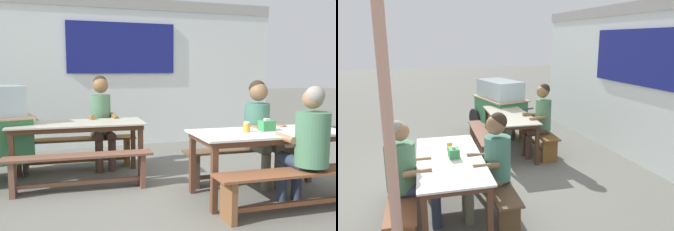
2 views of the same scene
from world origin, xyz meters
TOP-DOWN VIEW (x-y plane):
  - ground_plane at (0.00, 0.00)m, footprint 40.00×40.00m
  - backdrop_wall at (0.00, 2.95)m, footprint 6.23×0.23m
  - dining_table_far at (-0.95, 1.02)m, footprint 1.73×0.81m
  - dining_table_near at (0.98, -0.37)m, footprint 1.75×0.84m
  - bench_far_back at (-0.91, 1.56)m, footprint 1.68×0.43m
  - bench_far_front at (-0.99, 0.48)m, footprint 1.71×0.38m
  - bench_near_back at (1.01, 0.17)m, footprint 1.59×0.37m
  - bench_near_front at (0.95, -0.91)m, footprint 1.71×0.40m
  - person_near_front at (1.11, -0.85)m, footprint 0.46×0.57m
  - person_center_facing at (-0.57, 1.47)m, footprint 0.40×0.51m
  - person_right_near_table at (1.16, 0.09)m, footprint 0.42×0.58m
  - tissue_box at (0.99, -0.32)m, footprint 0.16×0.12m
  - condiment_jar at (0.72, -0.33)m, footprint 0.07×0.07m

SIDE VIEW (x-z plane):
  - ground_plane at x=0.00m, z-range 0.00..0.00m
  - bench_near_back at x=1.01m, z-range 0.07..0.50m
  - bench_near_front at x=0.95m, z-range 0.08..0.51m
  - bench_far_front at x=-0.99m, z-range 0.08..0.51m
  - bench_far_back at x=-0.91m, z-range 0.08..0.51m
  - dining_table_far at x=-0.95m, z-range 0.29..1.02m
  - dining_table_near at x=0.98m, z-range 0.29..1.03m
  - person_near_front at x=1.11m, z-range 0.07..1.33m
  - person_right_near_table at x=1.16m, z-range 0.09..1.37m
  - person_center_facing at x=-0.57m, z-range 0.09..1.42m
  - condiment_jar at x=0.72m, z-range 0.73..0.85m
  - tissue_box at x=0.99m, z-range 0.72..0.86m
  - backdrop_wall at x=0.00m, z-range 0.07..2.76m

